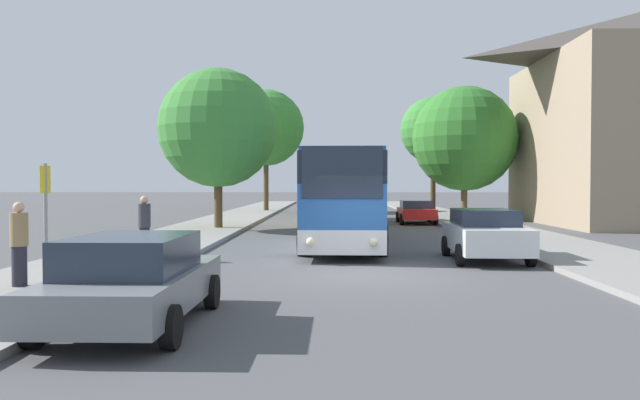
% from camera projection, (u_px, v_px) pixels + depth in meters
% --- Properties ---
extents(ground_plane, '(300.00, 300.00, 0.00)m').
position_uv_depth(ground_plane, '(362.00, 275.00, 15.53)').
color(ground_plane, '#4C4C4F').
rests_on(ground_plane, ground).
extents(sidewalk_left, '(4.00, 120.00, 0.15)m').
position_uv_depth(sidewalk_left, '(84.00, 271.00, 15.65)').
color(sidewalk_left, gray).
rests_on(sidewalk_left, ground_plane).
extents(bus_front, '(2.98, 10.92, 3.34)m').
position_uv_depth(bus_front, '(343.00, 197.00, 22.70)').
color(bus_front, silver).
rests_on(bus_front, ground_plane).
extents(bus_middle, '(3.08, 11.42, 3.26)m').
position_uv_depth(bus_middle, '(340.00, 193.00, 36.30)').
color(bus_middle, '#2D2D2D').
rests_on(bus_middle, ground_plane).
extents(parked_car_left_curb, '(2.14, 4.54, 1.46)m').
position_uv_depth(parked_car_left_curb, '(134.00, 279.00, 9.90)').
color(parked_car_left_curb, slate).
rests_on(parked_car_left_curb, ground_plane).
extents(parked_car_right_near, '(2.21, 4.16, 1.52)m').
position_uv_depth(parked_car_right_near, '(485.00, 234.00, 18.42)').
color(parked_car_right_near, silver).
rests_on(parked_car_right_near, ground_plane).
extents(parked_car_right_far, '(2.16, 4.25, 1.32)m').
position_uv_depth(parked_car_right_far, '(416.00, 211.00, 35.63)').
color(parked_car_right_far, red).
rests_on(parked_car_right_far, ground_plane).
extents(bus_stop_sign, '(0.08, 0.45, 2.57)m').
position_uv_depth(bus_stop_sign, '(46.00, 208.00, 13.58)').
color(bus_stop_sign, gray).
rests_on(bus_stop_sign, sidewalk_left).
extents(pedestrian_waiting_near, '(0.36, 0.36, 1.77)m').
position_uv_depth(pedestrian_waiting_near, '(144.00, 226.00, 18.30)').
color(pedestrian_waiting_near, '#23232D').
rests_on(pedestrian_waiting_near, sidewalk_left).
extents(pedestrian_waiting_far, '(0.36, 0.36, 1.75)m').
position_uv_depth(pedestrian_waiting_far, '(19.00, 244.00, 12.90)').
color(pedestrian_waiting_far, '#23232D').
rests_on(pedestrian_waiting_far, sidewalk_left).
extents(tree_left_near, '(6.10, 6.10, 9.65)m').
position_uv_depth(tree_left_near, '(266.00, 128.00, 49.77)').
color(tree_left_near, '#513D23').
rests_on(tree_left_near, sidewalk_left).
extents(tree_left_far, '(5.75, 5.75, 7.71)m').
position_uv_depth(tree_left_far, '(218.00, 128.00, 30.20)').
color(tree_left_far, '#513D23').
rests_on(tree_left_far, sidewalk_left).
extents(tree_right_near, '(5.14, 5.14, 8.89)m').
position_uv_depth(tree_right_near, '(433.00, 130.00, 48.65)').
color(tree_right_near, '#47331E').
rests_on(tree_right_near, sidewalk_right).
extents(tree_right_mid, '(6.66, 6.66, 8.33)m').
position_uv_depth(tree_right_mid, '(464.00, 139.00, 39.65)').
color(tree_right_mid, brown).
rests_on(tree_right_mid, sidewalk_right).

